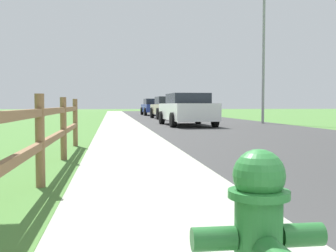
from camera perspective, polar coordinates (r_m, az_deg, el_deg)
The scene contains 10 objects.
ground_plane at distance 25.54m, azimuth -4.43°, elevation 0.76°, with size 120.00×120.00×0.00m, color #487935.
road_asphalt at distance 27.94m, azimuth 2.52°, elevation 0.97°, with size 7.00×66.00×0.01m, color #363636.
curb_concrete at distance 27.53m, azimuth -10.92°, elevation 0.88°, with size 6.00×66.00×0.01m, color #A0A793.
grass_verge at distance 27.66m, azimuth -14.02°, elevation 0.86°, with size 5.00×66.00×0.00m, color #487935.
fire_hydrant at distance 1.97m, azimuth 12.40°, elevation -14.39°, with size 0.61×0.49×0.79m.
rail_fence at distance 5.13m, azimuth -17.08°, elevation -0.95°, with size 0.11×9.89×1.11m.
parked_suv_white at distance 19.32m, azimuth 2.57°, elevation 2.30°, with size 2.20×4.96×1.48m.
parked_car_beige at distance 28.53m, azimuth 0.08°, elevation 2.54°, with size 2.22×4.96×1.50m.
parked_car_blue at distance 37.43m, azimuth -1.87°, elevation 2.64°, with size 2.27×4.66×1.48m.
street_lamp at distance 22.18m, azimuth 13.16°, elevation 11.44°, with size 1.17×0.20×7.32m.
Camera 1 is at (-1.48, -0.47, 0.99)m, focal length 44.69 mm.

